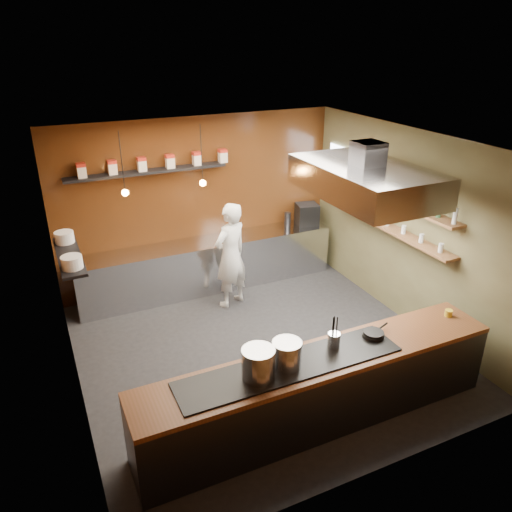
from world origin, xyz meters
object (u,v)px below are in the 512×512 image
espresso_machine (307,214)px  chef (231,255)px  stockpot_small (287,354)px  stockpot_large (258,364)px  extractor_hood (365,180)px

espresso_machine → chef: (-1.88, -0.75, -0.20)m
stockpot_small → espresso_machine: espresso_machine is taller
chef → stockpot_large: bearing=50.5°
stockpot_small → chef: bearing=79.1°
stockpot_large → extractor_hood: bearing=30.4°
extractor_hood → stockpot_small: extractor_hood is taller
extractor_hood → stockpot_small: (-1.75, -1.19, -1.41)m
extractor_hood → stockpot_small: bearing=-145.8°
stockpot_small → stockpot_large: bearing=-172.3°
extractor_hood → stockpot_large: 2.82m
extractor_hood → espresso_machine: bearing=74.7°
extractor_hood → chef: extractor_hood is taller
espresso_machine → chef: bearing=-145.6°
stockpot_large → chef: chef is taller
extractor_hood → espresso_machine: (0.71, 2.60, -1.41)m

